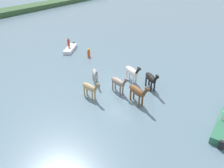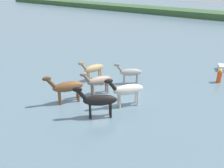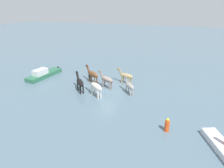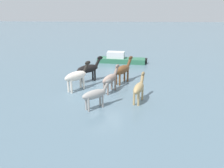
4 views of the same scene
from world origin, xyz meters
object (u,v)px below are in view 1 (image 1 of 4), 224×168
horse_dun_straggler (137,91)px  horse_gray_outer (95,74)px  horse_mid_herd (118,82)px  buoy_channel_marker (89,53)px  person_helmsman_aft (69,42)px  horse_dark_mare (151,78)px  boat_dinghy_port (71,49)px  horse_rear_stallion (90,88)px  horse_lead (132,71)px

horse_dun_straggler → horse_gray_outer: horse_dun_straggler is taller
horse_mid_herd → buoy_channel_marker: size_ratio=2.02×
horse_mid_herd → person_helmsman_aft: horse_mid_herd is taller
horse_dark_mare → person_helmsman_aft: bearing=-153.2°
horse_dark_mare → boat_dinghy_port: (5.30, 13.37, -0.95)m
horse_rear_stallion → buoy_channel_marker: size_ratio=2.02×
horse_lead → horse_gray_outer: bearing=-114.5°
horse_gray_outer → horse_lead: bearing=79.3°
horse_mid_herd → buoy_channel_marker: (6.33, 7.34, -0.51)m
horse_rear_stallion → horse_mid_herd: size_ratio=1.00×
horse_dark_mare → boat_dinghy_port: bearing=-153.7°
horse_dun_straggler → boat_dinghy_port: size_ratio=0.63×
horse_gray_outer → person_helmsman_aft: (6.49, 8.28, 0.17)m
horse_gray_outer → horse_rear_stallion: horse_rear_stallion is taller
horse_lead → horse_gray_outer: horse_lead is taller
person_helmsman_aft → buoy_channel_marker: size_ratio=1.04×
horse_dun_straggler → horse_rear_stallion: (-1.10, 3.94, -0.13)m
buoy_channel_marker → boat_dinghy_port: bearing=75.6°
horse_lead → horse_dun_straggler: bearing=-24.5°
horse_lead → buoy_channel_marker: horse_lead is taller
horse_dun_straggler → buoy_channel_marker: (7.22, 9.53, -0.61)m
boat_dinghy_port → person_helmsman_aft: bearing=-103.6°
horse_dark_mare → horse_dun_straggler: bearing=-46.0°
horse_lead → horse_mid_herd: 2.55m
horse_gray_outer → horse_mid_herd: horse_mid_herd is taller
horse_lead → horse_dark_mare: bearing=20.9°
horse_mid_herd → buoy_channel_marker: 9.71m
horse_rear_stallion → horse_gray_outer: bearing=130.1°
boat_dinghy_port → buoy_channel_marker: size_ratio=3.39×
horse_dark_mare → buoy_channel_marker: horse_dark_mare is taller
horse_lead → horse_dun_straggler: size_ratio=0.98×
horse_dun_straggler → buoy_channel_marker: bearing=175.1°
horse_rear_stallion → boat_dinghy_port: 13.10m
horse_dark_mare → boat_dinghy_port: horse_dark_mare is taller
buoy_channel_marker → horse_dun_straggler: bearing=-127.1°
horse_dark_mare → person_helmsman_aft: horse_dark_mare is taller
horse_dark_mare → person_helmsman_aft: 14.56m
person_helmsman_aft → buoy_channel_marker: bearing=-103.2°
horse_lead → horse_gray_outer: size_ratio=1.25×
horse_gray_outer → horse_mid_herd: bearing=35.3°
buoy_channel_marker → horse_lead: bearing=-116.6°
horse_dun_straggler → horse_mid_herd: size_ratio=1.05×
horse_dun_straggler → horse_rear_stallion: size_ratio=1.05×
boat_dinghy_port → person_helmsman_aft: (-0.03, 0.21, 0.95)m
horse_dun_straggler → buoy_channel_marker: size_ratio=2.13×
horse_mid_herd → horse_dark_mare: 3.09m
person_helmsman_aft → buoy_channel_marker: (-0.90, -3.85, -0.60)m
horse_rear_stallion → boat_dinghy_port: bearing=152.1°
boat_dinghy_port → buoy_channel_marker: buoy_channel_marker is taller
horse_mid_herd → person_helmsman_aft: size_ratio=1.94×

